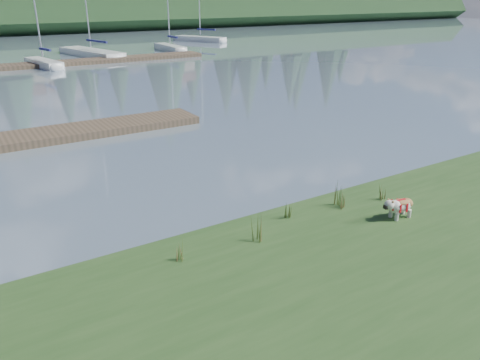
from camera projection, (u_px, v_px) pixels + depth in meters
ground at (22, 68)px, 36.07m from camera, size 200.00×200.00×0.00m
bank at (375, 335)px, 7.63m from camera, size 60.00×9.00×0.35m
bulldog at (400, 205)px, 11.11m from camera, size 0.87×0.42×0.52m
dock_far at (49, 64)px, 37.00m from camera, size 26.00×2.20×0.30m
sailboat_bg_2 at (41, 62)px, 36.70m from camera, size 2.20×5.86×8.89m
sailboat_bg_3 at (87, 52)px, 43.29m from camera, size 4.16×9.94×14.14m
sailboat_bg_4 at (168, 47)px, 47.08m from camera, size 1.22×6.08×9.18m
sailboat_bg_5 at (196, 38)px, 56.15m from camera, size 4.67×7.21×10.61m
weed_0 at (257, 230)px, 10.06m from camera, size 0.17×0.14×0.64m
weed_1 at (289, 211)px, 11.13m from camera, size 0.17×0.14×0.45m
weed_2 at (340, 194)px, 11.76m from camera, size 0.17×0.14×0.76m
weed_3 at (182, 251)px, 9.34m from camera, size 0.17×0.14×0.52m
weed_4 at (342, 202)px, 11.64m from camera, size 0.17×0.14×0.44m
weed_5 at (381, 192)px, 12.15m from camera, size 0.17×0.14×0.49m
mud_lip at (235, 232)px, 11.13m from camera, size 60.00×0.50×0.14m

